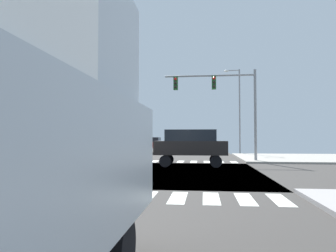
# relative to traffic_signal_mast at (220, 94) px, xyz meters

# --- Properties ---
(ground) EXTENTS (90.00, 90.00, 0.05)m
(ground) POSITION_rel_traffic_signal_mast_xyz_m (-5.28, -7.47, -5.20)
(ground) COLOR #3B3835
(sidewalk_corner_ne) EXTENTS (12.00, 12.00, 0.14)m
(sidewalk_corner_ne) POSITION_rel_traffic_signal_mast_xyz_m (7.72, 4.53, -5.11)
(sidewalk_corner_ne) COLOR #A09B91
(sidewalk_corner_ne) RESTS_ON ground
(sidewalk_corner_nw) EXTENTS (12.00, 12.00, 0.14)m
(sidewalk_corner_nw) POSITION_rel_traffic_signal_mast_xyz_m (-18.28, 4.53, -5.11)
(sidewalk_corner_nw) COLOR #999D8B
(sidewalk_corner_nw) RESTS_ON ground
(crosswalk_near) EXTENTS (13.50, 2.00, 0.01)m
(crosswalk_near) POSITION_rel_traffic_signal_mast_xyz_m (-5.53, -14.77, -5.17)
(crosswalk_near) COLOR white
(crosswalk_near) RESTS_ON ground
(crosswalk_far) EXTENTS (13.50, 2.00, 0.01)m
(crosswalk_far) POSITION_rel_traffic_signal_mast_xyz_m (-5.53, -0.17, -5.17)
(crosswalk_far) COLOR white
(crosswalk_far) RESTS_ON ground
(traffic_signal_mast) EXTENTS (6.95, 0.55, 7.00)m
(traffic_signal_mast) POSITION_rel_traffic_signal_mast_xyz_m (0.00, 0.00, 0.00)
(traffic_signal_mast) COLOR gray
(traffic_signal_mast) RESTS_ON ground
(street_lamp) EXTENTS (1.78, 0.32, 9.41)m
(street_lamp) POSITION_rel_traffic_signal_mast_xyz_m (2.46, 11.21, 0.35)
(street_lamp) COLOR gray
(street_lamp) RESTS_ON ground
(sedan_farside_2) EXTENTS (1.80, 4.30, 1.88)m
(sedan_farside_2) POSITION_rel_traffic_signal_mast_xyz_m (-7.28, 13.08, -4.06)
(sedan_farside_2) COLOR black
(sedan_farside_2) RESTS_ON ground
(suv_leading_1) EXTENTS (4.60, 1.96, 2.34)m
(suv_leading_1) POSITION_rel_traffic_signal_mast_xyz_m (-2.08, -3.97, -3.78)
(suv_leading_1) COLOR black
(suv_leading_1) RESTS_ON ground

